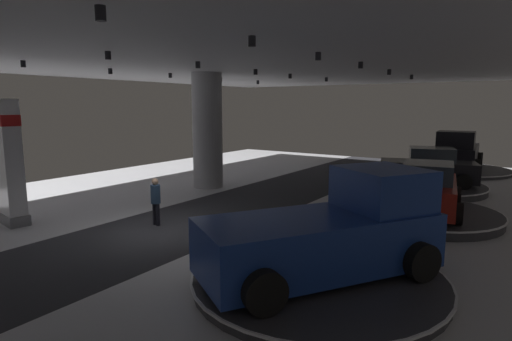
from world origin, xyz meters
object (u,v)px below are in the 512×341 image
Objects in this scene: column_left at (207,131)px; brand_sign_pylon at (9,161)px; display_platform_mid_right at (426,215)px; pickup_truck_near_right at (331,232)px; display_platform_near_right at (318,279)px; display_car_far_right at (428,168)px; display_platform_far_right at (426,187)px; visitor_walking_near at (156,199)px; pickup_truck_deep_right at (457,153)px; display_platform_deep_right at (456,170)px; display_car_mid_right at (427,189)px.

column_left reaches higher than brand_sign_pylon.
brand_sign_pylon is 0.84× the size of display_platform_mid_right.
pickup_truck_near_right is (9.65, -7.14, -1.57)m from column_left.
display_platform_mid_right is at bearing 83.62° from display_platform_near_right.
display_car_far_right is 0.81× the size of pickup_truck_near_right.
visitor_walking_near is (-6.23, -11.05, 0.72)m from display_platform_far_right.
brand_sign_pylon is 0.92× the size of display_car_far_right.
visitor_walking_near is at bearing -110.16° from pickup_truck_deep_right.
display_platform_mid_right is (0.78, 7.01, 0.05)m from display_platform_near_right.
column_left is at bearing -151.64° from display_car_far_right.
display_car_far_right is 0.75× the size of display_platform_deep_right.
display_platform_mid_right is 0.91m from display_car_mid_right.
pickup_truck_deep_right is (0.25, 6.59, 0.97)m from display_platform_far_right.
display_platform_near_right is 7.08m from display_car_mid_right.
pickup_truck_near_right is 6.73m from display_car_mid_right.
pickup_truck_deep_right reaches higher than display_platform_mid_right.
display_platform_far_right is (10.34, 13.63, -1.98)m from brand_sign_pylon.
display_platform_far_right reaches higher than display_platform_near_right.
display_car_far_right is 5.50m from display_car_mid_right.
column_left is 1.21× the size of display_car_far_right.
display_platform_near_right is 6.74m from visitor_walking_near.
brand_sign_pylon reaches higher than visitor_walking_near.
pickup_truck_deep_right is at bearing 90.26° from display_platform_near_right.
display_platform_far_right is at bearing 28.40° from column_left.
display_platform_far_right is at bearing -91.90° from display_platform_deep_right.
pickup_truck_near_right reaches higher than display_platform_near_right.
display_platform_mid_right is at bearing -2.26° from column_left.
pickup_truck_deep_right is 18.80m from visitor_walking_near.
display_platform_deep_right is at bearing 94.18° from display_car_mid_right.
column_left reaches higher than display_platform_near_right.
column_left is at bearing 177.57° from display_car_mid_right.
display_platform_far_right is 5.57m from display_car_mid_right.
display_platform_near_right is 7.05m from display_platform_mid_right.
display_car_far_right is at bearing 101.52° from display_car_mid_right.
pickup_truck_near_right is 1.26× the size of display_car_mid_right.
column_left is 10.55m from display_car_far_right.
display_platform_near_right reaches higher than display_platform_deep_right.
display_platform_far_right is at bearing 101.86° from display_platform_mid_right.
display_platform_near_right is (10.68, 1.28, -2.02)m from brand_sign_pylon.
visitor_walking_near reaches higher than display_platform_near_right.
brand_sign_pylon is 17.22m from display_platform_far_right.
display_platform_mid_right is at bearing 35.87° from brand_sign_pylon.
display_platform_far_right is 1.06× the size of display_platform_mid_right.
display_platform_far_right is 0.87× the size of display_platform_deep_right.
display_platform_mid_right is (0.61, 6.73, -1.00)m from pickup_truck_near_right.
pickup_truck_near_right is 19.02m from display_platform_deep_right.
display_platform_far_right is at bearing 101.84° from display_car_mid_right.
display_car_mid_right is at bearing 37.67° from visitor_walking_near.
display_car_far_right is at bearing 101.53° from display_platform_mid_right.
display_car_mid_right is (1.10, -5.39, 0.00)m from display_car_far_right.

